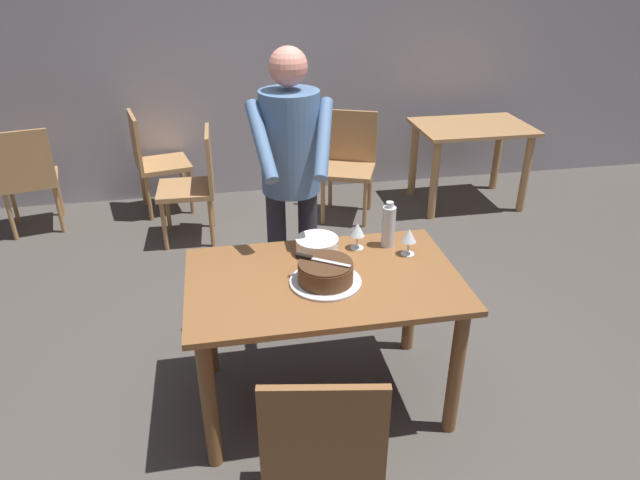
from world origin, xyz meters
TOP-DOWN VIEW (x-y plane):
  - ground_plane at (0.00, 0.00)m, footprint 14.00×14.00m
  - back_wall at (0.00, 3.02)m, footprint 10.00×0.12m
  - main_dining_table at (0.00, 0.00)m, footprint 1.31×0.82m
  - cake_on_platter at (0.00, -0.05)m, footprint 0.34×0.34m
  - cake_knife at (-0.06, -0.01)m, footprint 0.24×0.16m
  - plate_stack at (0.01, 0.25)m, footprint 0.22×0.22m
  - wine_glass_near at (0.47, 0.15)m, footprint 0.08×0.08m
  - wine_glass_far at (0.23, 0.26)m, footprint 0.08×0.08m
  - water_bottle at (0.39, 0.26)m, footprint 0.07×0.07m
  - person_cutting_cake at (-0.06, 0.62)m, footprint 0.47×0.56m
  - chair_near_side at (-0.15, -0.78)m, footprint 0.51×0.51m
  - background_table at (1.79, 2.32)m, footprint 1.00×0.70m
  - background_chair_0 at (-1.99, 2.41)m, footprint 0.52×0.52m
  - background_chair_1 at (-0.65, 2.04)m, footprint 0.45×0.45m
  - background_chair_2 at (-1.01, 2.65)m, footprint 0.53×0.53m
  - background_chair_3 at (0.66, 2.29)m, footprint 0.57×0.57m

SIDE VIEW (x-z plane):
  - ground_plane at x=0.00m, z-range 0.00..0.00m
  - chair_near_side at x=-0.15m, z-range 0.04..0.94m
  - background_chair_0 at x=-1.99m, z-range 0.04..0.94m
  - background_chair_1 at x=-0.65m, z-range 0.04..0.94m
  - background_chair_2 at x=-1.01m, z-range 0.04..0.94m
  - background_chair_3 at x=0.66m, z-range 0.04..0.94m
  - background_table at x=1.79m, z-range 0.21..0.95m
  - main_dining_table at x=0.00m, z-range 0.25..1.00m
  - plate_stack at x=0.01m, z-range 0.75..0.83m
  - cake_on_platter at x=0.00m, z-range 0.75..0.86m
  - wine_glass_near at x=0.47m, z-range 0.78..0.92m
  - wine_glass_far at x=0.23m, z-range 0.78..0.92m
  - water_bottle at x=0.39m, z-range 0.74..0.99m
  - cake_knife at x=-0.06m, z-range 0.86..0.88m
  - person_cutting_cake at x=-0.06m, z-range 0.22..1.94m
  - back_wall at x=0.00m, z-range 0.00..2.70m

